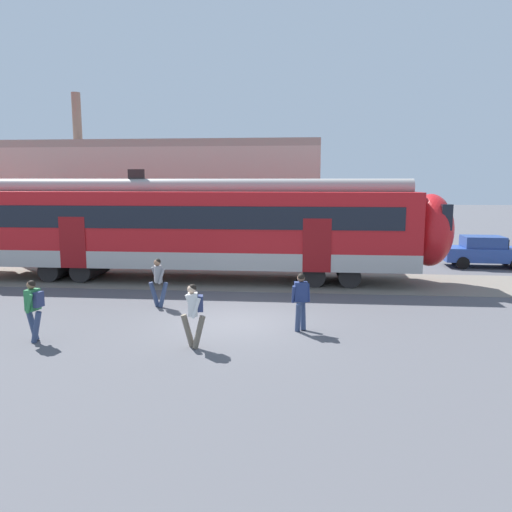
{
  "coord_description": "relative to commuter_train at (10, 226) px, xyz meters",
  "views": [
    {
      "loc": [
        1.97,
        -14.53,
        4.21
      ],
      "look_at": [
        0.29,
        2.85,
        1.6
      ],
      "focal_mm": 35.0,
      "sensor_mm": 36.0,
      "label": 1
    }
  ],
  "objects": [
    {
      "name": "parked_car_blue",
      "position": [
        21.91,
        4.61,
        -1.47
      ],
      "size": [
        4.06,
        1.87,
        1.54
      ],
      "color": "#284799",
      "rests_on": "ground"
    },
    {
      "name": "pedestrian_grey",
      "position": [
        8.09,
        -4.79,
        -1.29
      ],
      "size": [
        0.71,
        0.52,
        1.67
      ],
      "color": "navy",
      "rests_on": "ground"
    },
    {
      "name": "ground_plane",
      "position": [
        10.98,
        -6.33,
        -2.25
      ],
      "size": [
        160.0,
        160.0,
        0.0
      ],
      "primitive_type": "plane",
      "color": "#515156"
    },
    {
      "name": "background_building",
      "position": [
        5.13,
        7.25,
        0.95
      ],
      "size": [
        17.2,
        5.0,
        9.2
      ],
      "color": "#B2A899",
      "rests_on": "ground"
    },
    {
      "name": "pedestrian_navy",
      "position": [
        12.89,
        -7.07,
        -1.29
      ],
      "size": [
        0.54,
        0.68,
        1.67
      ],
      "color": "navy",
      "rests_on": "ground"
    },
    {
      "name": "pedestrian_green",
      "position": [
        5.9,
        -8.72,
        -1.26
      ],
      "size": [
        0.62,
        0.6,
        1.67
      ],
      "color": "navy",
      "rests_on": "ground"
    },
    {
      "name": "commuter_train",
      "position": [
        0.0,
        0.0,
        0.0
      ],
      "size": [
        38.05,
        3.07,
        4.73
      ],
      "color": "#B7B2AD",
      "rests_on": "ground"
    },
    {
      "name": "pedestrian_white",
      "position": [
        10.2,
        -8.78,
        -1.26
      ],
      "size": [
        0.69,
        0.54,
        1.67
      ],
      "color": "#6B6051",
      "rests_on": "ground"
    }
  ]
}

